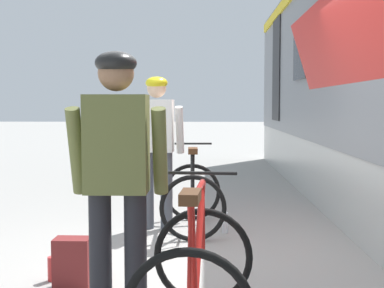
# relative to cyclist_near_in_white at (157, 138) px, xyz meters

# --- Properties ---
(ground_plane) EXTENTS (80.00, 80.00, 0.00)m
(ground_plane) POSITION_rel_cyclist_near_in_white_xyz_m (0.62, -1.21, -1.05)
(ground_plane) COLOR #A09E99
(cyclist_near_in_white) EXTENTS (0.63, 0.33, 1.76)m
(cyclist_near_in_white) POSITION_rel_cyclist_near_in_white_xyz_m (0.00, 0.00, 0.00)
(cyclist_near_in_white) COLOR #4C515B
(cyclist_near_in_white) RESTS_ON ground
(cyclist_far_in_olive) EXTENTS (0.61, 0.31, 1.76)m
(cyclist_far_in_olive) POSITION_rel_cyclist_near_in_white_xyz_m (0.02, -2.79, 0.00)
(cyclist_far_in_olive) COLOR #232328
(cyclist_far_in_olive) RESTS_ON ground
(bicycle_near_black) EXTENTS (0.75, 1.09, 0.99)m
(bicycle_near_black) POSITION_rel_cyclist_near_in_white_xyz_m (0.41, -0.07, -0.65)
(bicycle_near_black) COLOR black
(bicycle_near_black) RESTS_ON ground
(bicycle_far_red) EXTENTS (0.78, 1.12, 0.99)m
(bicycle_far_red) POSITION_rel_cyclist_near_in_white_xyz_m (0.51, -2.83, -0.65)
(bicycle_far_red) COLOR black
(bicycle_far_red) RESTS_ON ground
(backpack_on_platform) EXTENTS (0.28, 0.18, 0.40)m
(backpack_on_platform) POSITION_rel_cyclist_near_in_white_xyz_m (-0.48, -1.99, -0.85)
(backpack_on_platform) COLOR maroon
(backpack_on_platform) RESTS_ON ground
(water_bottle_near_the_bikes) EXTENTS (0.07, 0.07, 0.23)m
(water_bottle_near_the_bikes) POSITION_rel_cyclist_near_in_white_xyz_m (0.78, -0.19, -0.94)
(water_bottle_near_the_bikes) COLOR silver
(water_bottle_near_the_bikes) RESTS_ON ground
(water_bottle_by_the_backpack) EXTENTS (0.08, 0.08, 0.20)m
(water_bottle_by_the_backpack) POSITION_rel_cyclist_near_in_white_xyz_m (-0.69, -1.82, -0.96)
(water_bottle_by_the_backpack) COLOR red
(water_bottle_by_the_backpack) RESTS_ON ground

